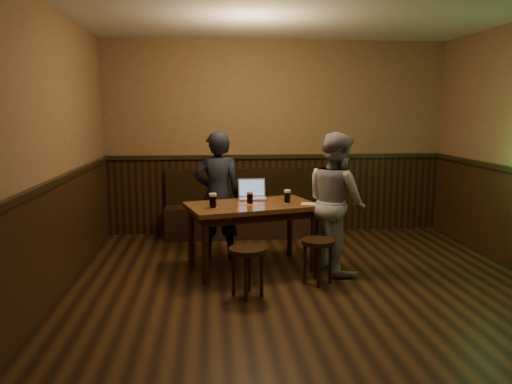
{
  "coord_description": "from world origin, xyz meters",
  "views": [
    {
      "loc": [
        -0.99,
        -4.31,
        1.8
      ],
      "look_at": [
        -0.48,
        1.1,
        0.91
      ],
      "focal_mm": 35.0,
      "sensor_mm": 36.0,
      "label": 1
    }
  ],
  "objects_px": {
    "pint_mid": "(250,198)",
    "person_grey": "(336,202)",
    "laptop": "(252,194)",
    "bench": "(242,214)",
    "stool_left": "(247,258)",
    "pint_left": "(213,201)",
    "pub_table": "(251,213)",
    "person_suit": "(218,195)",
    "pint_right": "(287,196)",
    "stool_right": "(318,249)"
  },
  "relations": [
    {
      "from": "pint_mid",
      "to": "person_grey",
      "type": "bearing_deg",
      "value": -7.85
    },
    {
      "from": "laptop",
      "to": "person_grey",
      "type": "height_order",
      "value": "person_grey"
    },
    {
      "from": "bench",
      "to": "stool_left",
      "type": "distance_m",
      "value": 2.41
    },
    {
      "from": "pint_left",
      "to": "stool_left",
      "type": "bearing_deg",
      "value": -64.13
    },
    {
      "from": "bench",
      "to": "pub_table",
      "type": "xyz_separation_m",
      "value": [
        0.0,
        -1.55,
        0.35
      ]
    },
    {
      "from": "pint_left",
      "to": "person_suit",
      "type": "xyz_separation_m",
      "value": [
        0.06,
        0.67,
        -0.06
      ]
    },
    {
      "from": "pint_left",
      "to": "person_grey",
      "type": "bearing_deg",
      "value": 2.79
    },
    {
      "from": "bench",
      "to": "person_suit",
      "type": "xyz_separation_m",
      "value": [
        -0.37,
        -1.08,
        0.47
      ]
    },
    {
      "from": "stool_left",
      "to": "person_suit",
      "type": "distance_m",
      "value": 1.41
    },
    {
      "from": "stool_left",
      "to": "pint_right",
      "type": "height_order",
      "value": "pint_right"
    },
    {
      "from": "stool_right",
      "to": "pint_left",
      "type": "bearing_deg",
      "value": 161.3
    },
    {
      "from": "stool_left",
      "to": "stool_right",
      "type": "bearing_deg",
      "value": 21.43
    },
    {
      "from": "pint_mid",
      "to": "bench",
      "type": "bearing_deg",
      "value": 89.4
    },
    {
      "from": "pint_left",
      "to": "laptop",
      "type": "bearing_deg",
      "value": 48.39
    },
    {
      "from": "pint_left",
      "to": "pint_mid",
      "type": "relative_size",
      "value": 1.11
    },
    {
      "from": "stool_right",
      "to": "pint_right",
      "type": "bearing_deg",
      "value": 112.07
    },
    {
      "from": "laptop",
      "to": "person_grey",
      "type": "bearing_deg",
      "value": -30.35
    },
    {
      "from": "pint_mid",
      "to": "pint_right",
      "type": "bearing_deg",
      "value": 2.09
    },
    {
      "from": "bench",
      "to": "stool_left",
      "type": "bearing_deg",
      "value": -92.65
    },
    {
      "from": "stool_left",
      "to": "pint_mid",
      "type": "height_order",
      "value": "pint_mid"
    },
    {
      "from": "pint_left",
      "to": "pint_right",
      "type": "distance_m",
      "value": 0.87
    },
    {
      "from": "stool_left",
      "to": "pint_left",
      "type": "relative_size",
      "value": 3.01
    },
    {
      "from": "bench",
      "to": "person_suit",
      "type": "bearing_deg",
      "value": -109.01
    },
    {
      "from": "laptop",
      "to": "pint_mid",
      "type": "bearing_deg",
      "value": -102.65
    },
    {
      "from": "stool_left",
      "to": "person_grey",
      "type": "xyz_separation_m",
      "value": [
        1.05,
        0.73,
        0.39
      ]
    },
    {
      "from": "bench",
      "to": "laptop",
      "type": "bearing_deg",
      "value": -88.07
    },
    {
      "from": "bench",
      "to": "stool_right",
      "type": "distance_m",
      "value": 2.21
    },
    {
      "from": "stool_left",
      "to": "stool_right",
      "type": "relative_size",
      "value": 1.03
    },
    {
      "from": "stool_right",
      "to": "laptop",
      "type": "xyz_separation_m",
      "value": [
        -0.61,
        0.9,
        0.44
      ]
    },
    {
      "from": "pint_right",
      "to": "person_suit",
      "type": "relative_size",
      "value": 0.1
    },
    {
      "from": "pub_table",
      "to": "person_suit",
      "type": "relative_size",
      "value": 1.01
    },
    {
      "from": "pub_table",
      "to": "stool_right",
      "type": "distance_m",
      "value": 0.9
    },
    {
      "from": "laptop",
      "to": "pint_right",
      "type": "bearing_deg",
      "value": -43.64
    },
    {
      "from": "pint_mid",
      "to": "person_suit",
      "type": "bearing_deg",
      "value": 127.06
    },
    {
      "from": "pint_left",
      "to": "person_suit",
      "type": "distance_m",
      "value": 0.67
    },
    {
      "from": "stool_right",
      "to": "pint_right",
      "type": "height_order",
      "value": "pint_right"
    },
    {
      "from": "pub_table",
      "to": "stool_left",
      "type": "xyz_separation_m",
      "value": [
        -0.11,
        -0.86,
        -0.27
      ]
    },
    {
      "from": "pub_table",
      "to": "person_grey",
      "type": "height_order",
      "value": "person_grey"
    },
    {
      "from": "stool_right",
      "to": "person_suit",
      "type": "relative_size",
      "value": 0.3
    },
    {
      "from": "pub_table",
      "to": "pint_right",
      "type": "distance_m",
      "value": 0.45
    },
    {
      "from": "person_grey",
      "to": "laptop",
      "type": "bearing_deg",
      "value": 44.37
    },
    {
      "from": "pub_table",
      "to": "stool_right",
      "type": "bearing_deg",
      "value": -56.09
    },
    {
      "from": "pint_mid",
      "to": "pint_left",
      "type": "bearing_deg",
      "value": -154.47
    },
    {
      "from": "pint_left",
      "to": "pint_mid",
      "type": "height_order",
      "value": "pint_left"
    },
    {
      "from": "pub_table",
      "to": "laptop",
      "type": "bearing_deg",
      "value": 67.96
    },
    {
      "from": "stool_left",
      "to": "pint_right",
      "type": "distance_m",
      "value": 1.11
    },
    {
      "from": "pint_right",
      "to": "person_grey",
      "type": "bearing_deg",
      "value": -15.57
    },
    {
      "from": "pub_table",
      "to": "person_suit",
      "type": "height_order",
      "value": "person_suit"
    },
    {
      "from": "stool_left",
      "to": "pint_right",
      "type": "bearing_deg",
      "value": 59.19
    },
    {
      "from": "laptop",
      "to": "bench",
      "type": "bearing_deg",
      "value": 88.95
    }
  ]
}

